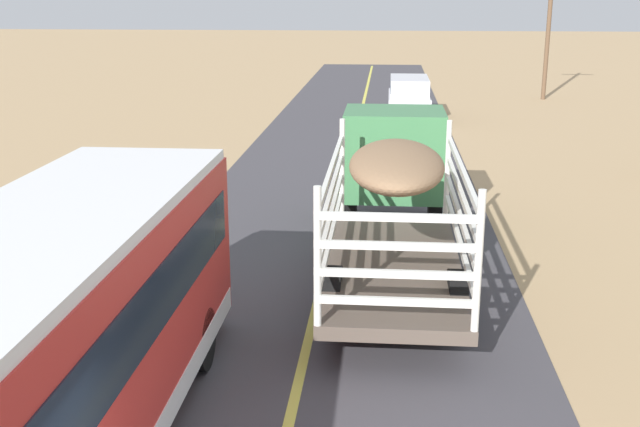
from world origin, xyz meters
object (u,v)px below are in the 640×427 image
(livestock_truck, at_px, (394,173))
(car_far, at_px, (409,96))
(power_pole_far, at_px, (549,16))
(bus, at_px, (33,360))

(livestock_truck, relative_size, car_far, 2.10)
(livestock_truck, bearing_deg, power_pole_far, 72.52)
(power_pole_far, bearing_deg, livestock_truck, -107.48)
(livestock_truck, relative_size, power_pole_far, 1.15)
(bus, bearing_deg, car_far, 80.28)
(bus, xyz_separation_m, power_pole_far, (12.66, 36.65, 2.78))
(power_pole_far, bearing_deg, car_far, -135.32)
(bus, distance_m, car_far, 29.48)
(livestock_truck, distance_m, car_far, 19.47)
(livestock_truck, bearing_deg, bus, -113.35)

